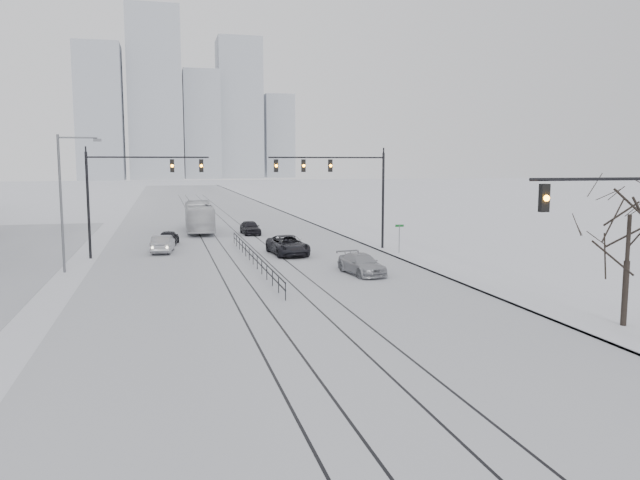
% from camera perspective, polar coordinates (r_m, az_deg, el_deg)
% --- Properties ---
extents(ground, '(500.00, 500.00, 0.00)m').
position_cam_1_polar(ground, '(16.37, 9.70, -19.06)').
color(ground, silver).
rests_on(ground, ground).
extents(road, '(22.00, 260.00, 0.02)m').
position_cam_1_polar(road, '(74.00, -9.40, 1.42)').
color(road, silver).
rests_on(road, ground).
extents(sidewalk_east, '(5.00, 260.00, 0.16)m').
position_cam_1_polar(sidewalk_east, '(76.30, 0.75, 1.74)').
color(sidewalk_east, silver).
rests_on(sidewalk_east, ground).
extents(curb, '(0.10, 260.00, 0.12)m').
position_cam_1_polar(curb, '(75.71, -1.04, 1.68)').
color(curb, gray).
rests_on(curb, ground).
extents(tram_rails, '(5.30, 180.00, 0.01)m').
position_cam_1_polar(tram_rails, '(54.22, -7.62, -0.57)').
color(tram_rails, black).
rests_on(tram_rails, ground).
extents(skyline, '(96.00, 48.00, 72.00)m').
position_cam_1_polar(skyline, '(288.19, -12.17, 11.59)').
color(skyline, '#A0A6B0').
rests_on(skyline, ground).
extents(traffic_mast_near, '(6.10, 0.37, 7.00)m').
position_cam_1_polar(traffic_mast_near, '(25.83, 26.68, 0.50)').
color(traffic_mast_near, black).
rests_on(traffic_mast_near, ground).
extents(traffic_mast_ne, '(9.60, 0.37, 8.00)m').
position_cam_1_polar(traffic_mast_ne, '(50.46, 2.21, 5.46)').
color(traffic_mast_ne, black).
rests_on(traffic_mast_ne, ground).
extents(traffic_mast_nw, '(9.10, 0.37, 8.00)m').
position_cam_1_polar(traffic_mast_nw, '(49.48, -17.07, 4.90)').
color(traffic_mast_nw, black).
rests_on(traffic_mast_nw, ground).
extents(street_light_west, '(2.73, 0.25, 9.00)m').
position_cam_1_polar(street_light_west, '(43.87, -22.25, 3.97)').
color(street_light_west, '#595B60').
rests_on(street_light_west, ground).
extents(bare_tree, '(4.40, 4.40, 6.10)m').
position_cam_1_polar(bare_tree, '(29.67, 26.42, 1.13)').
color(bare_tree, black).
rests_on(bare_tree, ground).
extents(median_fence, '(0.06, 24.00, 1.00)m').
position_cam_1_polar(median_fence, '(44.32, -6.14, -1.60)').
color(median_fence, black).
rests_on(median_fence, ground).
extents(street_sign, '(0.70, 0.06, 2.40)m').
position_cam_1_polar(street_sign, '(49.11, 7.27, 0.50)').
color(street_sign, '#595B60').
rests_on(street_sign, ground).
extents(sedan_sb_inner, '(2.07, 3.97, 1.29)m').
position_cam_1_polar(sedan_sb_inner, '(56.33, -13.68, 0.21)').
color(sedan_sb_inner, black).
rests_on(sedan_sb_inner, ground).
extents(sedan_sb_outer, '(1.99, 4.44, 1.42)m').
position_cam_1_polar(sedan_sb_outer, '(51.55, -14.17, -0.35)').
color(sedan_sb_outer, '#919398').
rests_on(sedan_sb_outer, ground).
extents(sedan_nb_front, '(2.89, 5.59, 1.51)m').
position_cam_1_polar(sedan_nb_front, '(48.80, -2.95, -0.50)').
color(sedan_nb_front, black).
rests_on(sedan_nb_front, ground).
extents(sedan_nb_right, '(2.51, 4.78, 1.32)m').
position_cam_1_polar(sedan_nb_right, '(40.34, 3.81, -2.24)').
color(sedan_nb_right, '#9B9DA3').
rests_on(sedan_nb_right, ground).
extents(sedan_nb_far, '(1.87, 4.19, 1.40)m').
position_cam_1_polar(sedan_nb_far, '(63.02, -6.40, 1.13)').
color(sedan_nb_far, black).
rests_on(sedan_nb_far, ground).
extents(box_truck, '(2.83, 11.29, 3.13)m').
position_cam_1_polar(box_truck, '(66.11, -10.99, 2.08)').
color(box_truck, silver).
rests_on(box_truck, ground).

